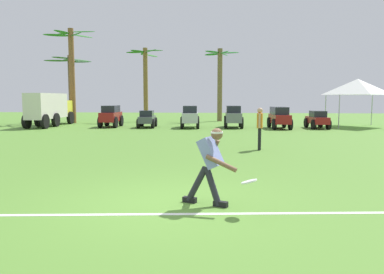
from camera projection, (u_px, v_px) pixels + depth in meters
ground_plane at (167, 202)px, 6.93m from camera, size 80.00×80.00×0.00m
field_line_paint at (160, 214)px, 6.23m from camera, size 24.42×2.74×0.01m
frisbee_thrower at (210, 162)px, 6.67m from camera, size 1.00×0.71×1.40m
frisbee_in_flight at (249, 181)px, 6.16m from camera, size 0.35×0.35×0.10m
teammate_near_sideline at (260, 125)px, 13.71m from camera, size 0.25×0.50×1.56m
parked_car_slot_a at (111, 116)px, 24.51m from camera, size 1.25×2.39×1.40m
parked_car_slot_b at (147, 119)px, 24.08m from camera, size 1.23×2.26×1.10m
parked_car_slot_c at (190, 116)px, 23.83m from camera, size 1.33×2.42×1.40m
parked_car_slot_d at (233, 116)px, 23.93m from camera, size 1.20×2.37×1.40m
parked_car_slot_e at (279, 117)px, 23.21m from camera, size 1.29×2.46×1.34m
parked_car_slot_f at (317, 119)px, 23.30m from camera, size 1.22×2.26×1.10m
box_truck at (51, 108)px, 25.23m from camera, size 1.58×5.94×2.20m
palm_tree_far_left at (71, 82)px, 29.19m from camera, size 3.72×3.24×5.17m
palm_tree_left_of_centre at (72, 69)px, 27.78m from camera, size 3.68×3.38×6.98m
palm_tree_right_of_centre at (146, 78)px, 29.64m from camera, size 3.07×3.54×5.80m
palm_tree_far_right at (220, 80)px, 30.17m from camera, size 2.88×3.33×5.82m
event_tent at (357, 87)px, 24.49m from camera, size 3.31×3.31×3.13m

